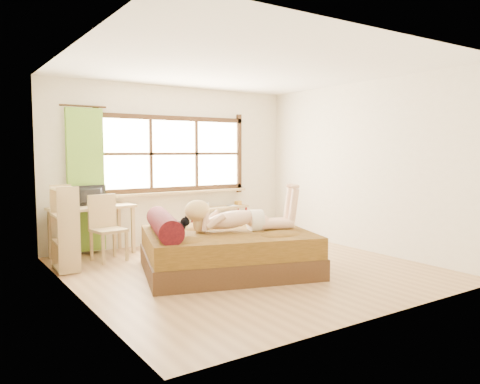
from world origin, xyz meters
TOP-DOWN VIEW (x-y plane):
  - floor at (0.00, 0.00)m, footprint 4.50×4.50m
  - ceiling at (0.00, 0.00)m, footprint 4.50×4.50m
  - wall_back at (0.00, 2.25)m, footprint 4.50×0.00m
  - wall_front at (0.00, -2.25)m, footprint 4.50×0.00m
  - wall_left at (-2.25, 0.00)m, footprint 0.00×4.50m
  - wall_right at (2.25, 0.00)m, footprint 0.00×4.50m
  - window at (0.00, 2.22)m, footprint 2.80×0.16m
  - curtain at (-1.55, 2.13)m, footprint 0.55×0.10m
  - bed at (-0.34, 0.06)m, footprint 2.56×2.28m
  - woman at (-0.14, -0.00)m, footprint 1.56×0.86m
  - kitten at (-1.01, 0.15)m, footprint 0.35×0.22m
  - desk at (-1.51, 1.95)m, footprint 1.30×0.75m
  - monitor at (-1.51, 2.00)m, footprint 0.54×0.15m
  - chair at (-1.43, 1.59)m, footprint 0.49×0.49m
  - pipe_shelf at (0.84, 2.07)m, footprint 1.20×0.46m
  - cup at (0.53, 2.07)m, footprint 0.14×0.14m
  - book at (1.03, 2.07)m, footprint 0.17×0.22m
  - bookshelf at (-2.08, 1.25)m, footprint 0.29×0.50m

SIDE VIEW (x-z plane):
  - floor at x=0.00m, z-range 0.00..0.00m
  - bed at x=-0.34m, z-range -0.12..0.70m
  - pipe_shelf at x=0.84m, z-range 0.10..0.76m
  - chair at x=-1.43m, z-range 0.05..1.01m
  - bookshelf at x=-2.08m, z-range 0.01..1.14m
  - book at x=1.03m, z-range 0.59..0.60m
  - cup at x=0.53m, z-range 0.59..0.68m
  - desk at x=-1.51m, z-range 0.28..1.05m
  - kitten at x=-1.01m, z-range 0.54..0.79m
  - woman at x=-0.14m, z-range 0.54..1.18m
  - monitor at x=-1.51m, z-range 0.77..1.07m
  - curtain at x=-1.55m, z-range 0.05..2.25m
  - wall_back at x=0.00m, z-range -0.90..3.60m
  - wall_front at x=0.00m, z-range -0.90..3.60m
  - wall_left at x=-2.25m, z-range -0.90..3.60m
  - wall_right at x=2.25m, z-range -0.90..3.60m
  - window at x=0.00m, z-range 0.78..2.24m
  - ceiling at x=0.00m, z-range 2.70..2.70m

